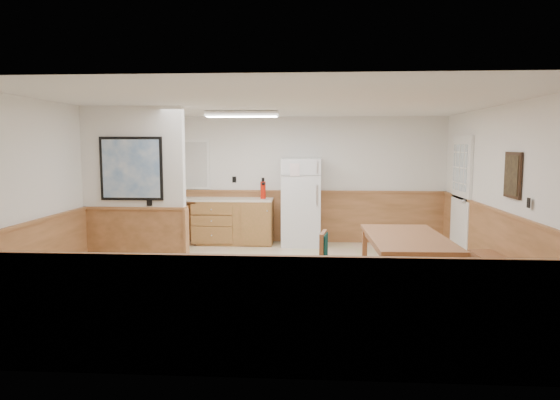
# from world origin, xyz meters

# --- Properties ---
(ground) EXTENTS (6.00, 6.00, 0.00)m
(ground) POSITION_xyz_m (0.00, 0.00, 0.00)
(ground) COLOR beige
(ground) RESTS_ON ground
(ceiling) EXTENTS (6.00, 6.00, 0.02)m
(ceiling) POSITION_xyz_m (0.00, 0.00, 2.50)
(ceiling) COLOR white
(ceiling) RESTS_ON back_wall
(back_wall) EXTENTS (6.00, 0.02, 2.50)m
(back_wall) POSITION_xyz_m (0.00, 3.00, 1.25)
(back_wall) COLOR white
(back_wall) RESTS_ON ground
(right_wall) EXTENTS (0.02, 6.00, 2.50)m
(right_wall) POSITION_xyz_m (3.00, 0.00, 1.25)
(right_wall) COLOR white
(right_wall) RESTS_ON ground
(left_wall) EXTENTS (0.02, 6.00, 2.50)m
(left_wall) POSITION_xyz_m (-3.00, 0.00, 1.25)
(left_wall) COLOR white
(left_wall) RESTS_ON ground
(wainscot_back) EXTENTS (6.00, 0.04, 1.00)m
(wainscot_back) POSITION_xyz_m (0.00, 2.98, 0.50)
(wainscot_back) COLOR #C07F4D
(wainscot_back) RESTS_ON ground
(wainscot_right) EXTENTS (0.04, 6.00, 1.00)m
(wainscot_right) POSITION_xyz_m (2.98, 0.00, 0.50)
(wainscot_right) COLOR #C07F4D
(wainscot_right) RESTS_ON ground
(wainscot_left) EXTENTS (0.04, 6.00, 1.00)m
(wainscot_left) POSITION_xyz_m (-2.98, 0.00, 0.50)
(wainscot_left) COLOR #C07F4D
(wainscot_left) RESTS_ON ground
(partition_wall) EXTENTS (1.50, 0.20, 2.50)m
(partition_wall) POSITION_xyz_m (-2.25, 0.19, 1.23)
(partition_wall) COLOR white
(partition_wall) RESTS_ON ground
(kitchen_counter) EXTENTS (2.20, 0.61, 1.00)m
(kitchen_counter) POSITION_xyz_m (-1.21, 2.68, 0.46)
(kitchen_counter) COLOR #A4673A
(kitchen_counter) RESTS_ON ground
(exterior_door) EXTENTS (0.07, 1.02, 2.15)m
(exterior_door) POSITION_xyz_m (2.96, 1.90, 1.05)
(exterior_door) COLOR white
(exterior_door) RESTS_ON ground
(kitchen_window) EXTENTS (0.80, 0.04, 1.00)m
(kitchen_window) POSITION_xyz_m (-2.10, 2.98, 1.55)
(kitchen_window) COLOR white
(kitchen_window) RESTS_ON back_wall
(wall_painting) EXTENTS (0.04, 0.50, 0.60)m
(wall_painting) POSITION_xyz_m (2.97, -0.30, 1.55)
(wall_painting) COLOR black
(wall_painting) RESTS_ON right_wall
(fluorescent_fixture) EXTENTS (1.20, 0.30, 0.09)m
(fluorescent_fixture) POSITION_xyz_m (-0.80, 1.30, 2.45)
(fluorescent_fixture) COLOR white
(fluorescent_fixture) RESTS_ON ceiling
(refrigerator) EXTENTS (0.75, 0.73, 1.69)m
(refrigerator) POSITION_xyz_m (0.16, 2.63, 0.84)
(refrigerator) COLOR white
(refrigerator) RESTS_ON ground
(dining_table) EXTENTS (1.02, 1.99, 0.75)m
(dining_table) POSITION_xyz_m (1.61, -0.42, 0.66)
(dining_table) COLOR #945B36
(dining_table) RESTS_ON ground
(dining_bench) EXTENTS (0.39, 1.55, 0.45)m
(dining_bench) POSITION_xyz_m (2.80, -0.51, 0.34)
(dining_bench) COLOR #945B36
(dining_bench) RESTS_ON ground
(dining_chair) EXTENTS (0.61, 0.46, 0.85)m
(dining_chair) POSITION_xyz_m (0.60, -0.75, 0.50)
(dining_chair) COLOR #945B36
(dining_chair) RESTS_ON ground
(fire_extinguisher) EXTENTS (0.12, 0.12, 0.41)m
(fire_extinguisher) POSITION_xyz_m (-0.59, 2.66, 1.08)
(fire_extinguisher) COLOR red
(fire_extinguisher) RESTS_ON kitchen_counter
(soap_bottle) EXTENTS (0.08, 0.08, 0.22)m
(soap_bottle) POSITION_xyz_m (-2.24, 2.66, 1.01)
(soap_bottle) COLOR #1A922C
(soap_bottle) RESTS_ON kitchen_counter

